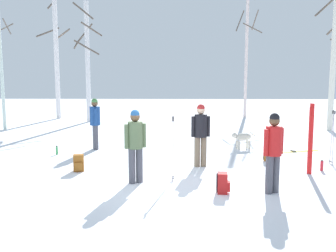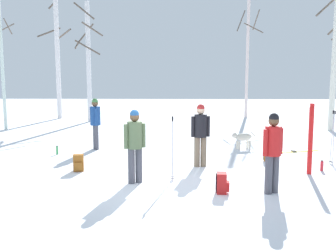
{
  "view_description": "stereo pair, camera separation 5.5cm",
  "coord_description": "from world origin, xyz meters",
  "px_view_note": "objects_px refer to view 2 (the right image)",
  "views": [
    {
      "loc": [
        0.36,
        -8.38,
        2.52
      ],
      "look_at": [
        0.13,
        2.65,
        1.0
      ],
      "focal_mm": 40.46,
      "sensor_mm": 36.0,
      "label": 1
    },
    {
      "loc": [
        0.41,
        -8.37,
        2.52
      ],
      "look_at": [
        0.13,
        2.65,
        1.0
      ],
      "focal_mm": 40.46,
      "sensor_mm": 36.0,
      "label": 2
    }
  ],
  "objects_px": {
    "person_1": "(95,120)",
    "person_3": "(135,141)",
    "dog": "(242,138)",
    "water_bottle_0": "(322,166)",
    "birch_tree_0": "(2,63)",
    "ski_poles_1": "(173,147)",
    "person_2": "(200,131)",
    "ski_pair_lying_0": "(295,152)",
    "backpack_2": "(269,154)",
    "backpack_1": "(79,163)",
    "birch_tree_4": "(335,46)",
    "ski_poles_0": "(333,136)",
    "ski_pair_planted_0": "(311,139)",
    "birch_tree_1": "(57,45)",
    "water_bottle_1": "(57,150)",
    "birch_tree_2": "(88,59)",
    "backpack_0": "(222,183)",
    "birch_tree_3": "(248,46)",
    "person_0": "(273,148)"
  },
  "relations": [
    {
      "from": "ski_pair_planted_0",
      "to": "birch_tree_0",
      "type": "height_order",
      "value": "birch_tree_0"
    },
    {
      "from": "person_2",
      "to": "ski_poles_1",
      "type": "relative_size",
      "value": 1.12
    },
    {
      "from": "person_1",
      "to": "person_3",
      "type": "distance_m",
      "value": 4.34
    },
    {
      "from": "ski_pair_lying_0",
      "to": "backpack_2",
      "type": "xyz_separation_m",
      "value": [
        -1.17,
        -1.32,
        0.2
      ]
    },
    {
      "from": "person_2",
      "to": "backpack_2",
      "type": "bearing_deg",
      "value": 19.51
    },
    {
      "from": "dog",
      "to": "person_3",
      "type": "bearing_deg",
      "value": -127.82
    },
    {
      "from": "ski_poles_1",
      "to": "dog",
      "type": "bearing_deg",
      "value": 59.22
    },
    {
      "from": "birch_tree_0",
      "to": "backpack_1",
      "type": "bearing_deg",
      "value": -54.38
    },
    {
      "from": "person_3",
      "to": "birch_tree_2",
      "type": "distance_m",
      "value": 12.15
    },
    {
      "from": "person_0",
      "to": "person_1",
      "type": "bearing_deg",
      "value": 135.68
    },
    {
      "from": "person_3",
      "to": "ski_poles_1",
      "type": "relative_size",
      "value": 1.12
    },
    {
      "from": "ski_pair_planted_0",
      "to": "ski_pair_lying_0",
      "type": "xyz_separation_m",
      "value": [
        0.5,
        2.79,
        -0.88
      ]
    },
    {
      "from": "person_1",
      "to": "person_3",
      "type": "height_order",
      "value": "same"
    },
    {
      "from": "person_1",
      "to": "backpack_2",
      "type": "distance_m",
      "value": 5.71
    },
    {
      "from": "ski_poles_1",
      "to": "birch_tree_1",
      "type": "height_order",
      "value": "birch_tree_1"
    },
    {
      "from": "ski_pair_planted_0",
      "to": "water_bottle_1",
      "type": "bearing_deg",
      "value": 162.9
    },
    {
      "from": "person_1",
      "to": "water_bottle_0",
      "type": "bearing_deg",
      "value": -22.77
    },
    {
      "from": "ski_poles_1",
      "to": "water_bottle_1",
      "type": "xyz_separation_m",
      "value": [
        -3.68,
        2.85,
        -0.68
      ]
    },
    {
      "from": "person_0",
      "to": "birch_tree_4",
      "type": "relative_size",
      "value": 0.24
    },
    {
      "from": "backpack_1",
      "to": "birch_tree_4",
      "type": "xyz_separation_m",
      "value": [
        9.47,
        7.44,
        3.54
      ]
    },
    {
      "from": "person_3",
      "to": "birch_tree_0",
      "type": "distance_m",
      "value": 11.08
    },
    {
      "from": "person_1",
      "to": "birch_tree_4",
      "type": "height_order",
      "value": "birch_tree_4"
    },
    {
      "from": "person_1",
      "to": "birch_tree_2",
      "type": "relative_size",
      "value": 0.28
    },
    {
      "from": "ski_pair_lying_0",
      "to": "backpack_2",
      "type": "bearing_deg",
      "value": -131.4
    },
    {
      "from": "water_bottle_1",
      "to": "backpack_0",
      "type": "bearing_deg",
      "value": -38.6
    },
    {
      "from": "dog",
      "to": "backpack_2",
      "type": "distance_m",
      "value": 1.82
    },
    {
      "from": "ski_pair_planted_0",
      "to": "birch_tree_1",
      "type": "xyz_separation_m",
      "value": [
        -10.1,
        11.95,
        3.21
      ]
    },
    {
      "from": "ski_pair_lying_0",
      "to": "birch_tree_4",
      "type": "distance_m",
      "value": 6.82
    },
    {
      "from": "person_2",
      "to": "ski_pair_lying_0",
      "type": "relative_size",
      "value": 1.03
    },
    {
      "from": "ski_poles_0",
      "to": "backpack_1",
      "type": "xyz_separation_m",
      "value": [
        -6.91,
        -0.93,
        -0.6
      ]
    },
    {
      "from": "birch_tree_1",
      "to": "person_2",
      "type": "bearing_deg",
      "value": -56.62
    },
    {
      "from": "birch_tree_1",
      "to": "ski_pair_planted_0",
      "type": "bearing_deg",
      "value": -49.81
    },
    {
      "from": "backpack_2",
      "to": "person_1",
      "type": "bearing_deg",
      "value": 163.34
    },
    {
      "from": "person_3",
      "to": "birch_tree_4",
      "type": "height_order",
      "value": "birch_tree_4"
    },
    {
      "from": "ski_poles_1",
      "to": "birch_tree_4",
      "type": "distance_m",
      "value": 11.22
    },
    {
      "from": "ski_pair_lying_0",
      "to": "ski_poles_0",
      "type": "bearing_deg",
      "value": -73.63
    },
    {
      "from": "ski_pair_planted_0",
      "to": "water_bottle_0",
      "type": "bearing_deg",
      "value": 37.3
    },
    {
      "from": "dog",
      "to": "ski_pair_planted_0",
      "type": "height_order",
      "value": "ski_pair_planted_0"
    },
    {
      "from": "birch_tree_3",
      "to": "birch_tree_4",
      "type": "bearing_deg",
      "value": -61.14
    },
    {
      "from": "birch_tree_0",
      "to": "water_bottle_0",
      "type": "bearing_deg",
      "value": -31.73
    },
    {
      "from": "person_1",
      "to": "ski_poles_1",
      "type": "height_order",
      "value": "person_1"
    },
    {
      "from": "ski_poles_0",
      "to": "birch_tree_2",
      "type": "height_order",
      "value": "birch_tree_2"
    },
    {
      "from": "water_bottle_0",
      "to": "backpack_2",
      "type": "bearing_deg",
      "value": 134.9
    },
    {
      "from": "water_bottle_1",
      "to": "birch_tree_1",
      "type": "relative_size",
      "value": 0.04
    },
    {
      "from": "person_1",
      "to": "birch_tree_1",
      "type": "xyz_separation_m",
      "value": [
        -4.01,
        8.86,
        3.12
      ]
    },
    {
      "from": "ski_poles_0",
      "to": "ski_poles_1",
      "type": "bearing_deg",
      "value": -158.51
    },
    {
      "from": "backpack_0",
      "to": "person_3",
      "type": "bearing_deg",
      "value": 159.47
    },
    {
      "from": "backpack_0",
      "to": "backpack_1",
      "type": "bearing_deg",
      "value": 153.52
    },
    {
      "from": "dog",
      "to": "water_bottle_0",
      "type": "bearing_deg",
      "value": -61.02
    },
    {
      "from": "person_1",
      "to": "person_2",
      "type": "height_order",
      "value": "same"
    }
  ]
}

